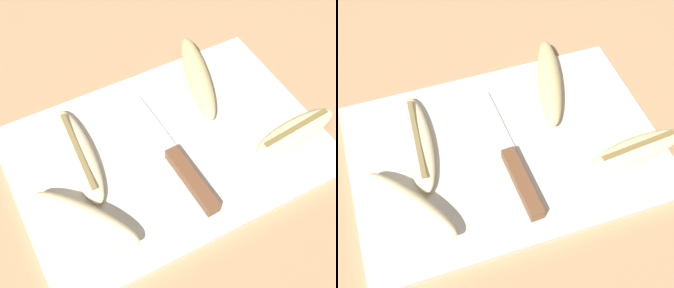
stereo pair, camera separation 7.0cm
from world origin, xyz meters
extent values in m
plane|color=tan|center=(0.00, 0.00, 0.00)|extent=(4.00, 4.00, 0.00)
cube|color=beige|center=(0.00, 0.00, 0.01)|extent=(0.47, 0.32, 0.01)
cube|color=brown|center=(0.00, -0.07, 0.02)|extent=(0.02, 0.12, 0.02)
cube|color=#B7BABF|center=(0.00, 0.05, 0.01)|extent=(0.03, 0.13, 0.00)
ellipsoid|color=#DBC684|center=(0.11, 0.10, 0.03)|extent=(0.09, 0.20, 0.03)
ellipsoid|color=beige|center=(-0.16, -0.06, 0.03)|extent=(0.13, 0.15, 0.04)
ellipsoid|color=beige|center=(-0.13, 0.05, 0.02)|extent=(0.05, 0.19, 0.02)
cube|color=olive|center=(-0.13, 0.05, 0.03)|extent=(0.02, 0.15, 0.00)
ellipsoid|color=beige|center=(0.18, -0.07, 0.02)|extent=(0.16, 0.06, 0.02)
cube|color=olive|center=(0.18, -0.07, 0.03)|extent=(0.12, 0.02, 0.00)
camera|label=1|loc=(-0.20, -0.37, 0.59)|focal=50.00mm
camera|label=2|loc=(-0.13, -0.40, 0.59)|focal=50.00mm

